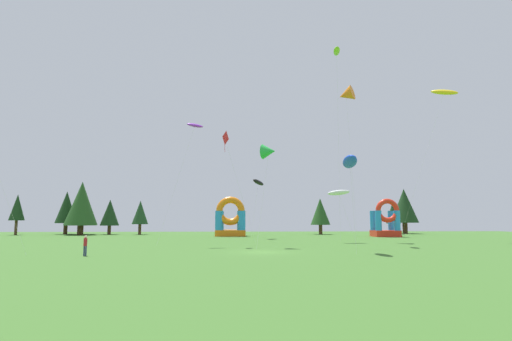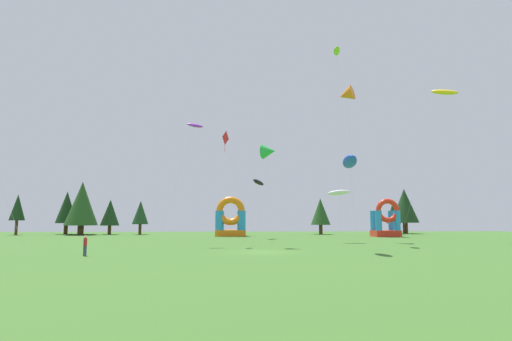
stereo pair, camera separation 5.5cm
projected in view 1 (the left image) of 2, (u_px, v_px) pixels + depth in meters
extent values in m
plane|color=#3D6B28|center=(263.00, 252.00, 36.11)|extent=(120.00, 120.00, 0.00)
ellipsoid|color=purple|center=(195.00, 125.00, 47.57)|extent=(2.00, 1.22, 0.77)
cylinder|color=silver|center=(176.00, 184.00, 46.17)|extent=(3.80, 1.07, 13.43)
ellipsoid|color=#8CD826|center=(337.00, 51.00, 53.18)|extent=(1.41, 2.43, 0.85)
cylinder|color=silver|center=(339.00, 147.00, 53.78)|extent=(0.97, 3.98, 24.05)
pyramid|color=red|center=(224.00, 139.00, 46.61)|extent=(0.76, 1.17, 1.17)
cylinder|color=red|center=(225.00, 145.00, 46.49)|extent=(0.04, 0.04, 1.48)
cylinder|color=silver|center=(241.00, 192.00, 46.64)|extent=(3.58, 1.31, 11.74)
ellipsoid|color=black|center=(258.00, 182.00, 63.40)|extent=(2.60, 3.32, 1.43)
cylinder|color=silver|center=(255.00, 210.00, 61.75)|extent=(1.23, 2.30, 8.38)
ellipsoid|color=yellow|center=(444.00, 92.00, 57.97)|extent=(3.74, 2.80, 1.55)
cylinder|color=silver|center=(422.00, 166.00, 58.09)|extent=(5.95, 2.94, 20.30)
ellipsoid|color=white|center=(339.00, 193.00, 52.20)|extent=(2.89, 1.14, 1.09)
cylinder|color=silver|center=(347.00, 217.00, 51.90)|extent=(2.05, 0.02, 6.13)
cone|color=orange|center=(346.00, 95.00, 58.40)|extent=(3.11, 3.03, 2.51)
cylinder|color=silver|center=(352.00, 168.00, 58.89)|extent=(1.99, 3.24, 20.09)
ellipsoid|color=blue|center=(350.00, 162.00, 37.11)|extent=(1.57, 3.40, 1.55)
cylinder|color=silver|center=(353.00, 206.00, 35.76)|extent=(0.16, 1.80, 7.90)
cone|color=green|center=(269.00, 151.00, 44.82)|extent=(2.02, 2.08, 1.61)
cylinder|color=silver|center=(263.00, 198.00, 42.70)|extent=(1.51, 3.04, 10.05)
cylinder|color=navy|center=(84.00, 251.00, 32.61)|extent=(0.13, 0.13, 0.77)
cylinder|color=navy|center=(86.00, 251.00, 32.58)|extent=(0.13, 0.13, 0.77)
cylinder|color=#B21E26|center=(85.00, 242.00, 32.67)|extent=(0.33, 0.33, 0.61)
sphere|color=beige|center=(86.00, 237.00, 32.72)|extent=(0.21, 0.21, 0.21)
cube|color=orange|center=(230.00, 233.00, 71.05)|extent=(5.04, 4.89, 1.01)
cylinder|color=#268CD8|center=(219.00, 221.00, 69.44)|extent=(1.37, 1.37, 3.18)
cylinder|color=#268CD8|center=(241.00, 221.00, 69.65)|extent=(1.37, 1.37, 3.18)
cylinder|color=#268CD8|center=(220.00, 220.00, 72.93)|extent=(1.37, 1.37, 3.18)
cylinder|color=#268CD8|center=(241.00, 220.00, 73.13)|extent=(1.37, 1.37, 3.18)
torus|color=orange|center=(230.00, 211.00, 69.73)|extent=(4.76, 1.09, 4.76)
cube|color=red|center=(385.00, 233.00, 68.44)|extent=(4.06, 3.59, 1.01)
cylinder|color=#268CD8|center=(378.00, 221.00, 67.31)|extent=(1.01, 1.01, 3.20)
cylinder|color=#268CD8|center=(397.00, 221.00, 67.48)|extent=(1.01, 1.01, 3.20)
cylinder|color=#268CD8|center=(373.00, 220.00, 69.88)|extent=(1.01, 1.01, 3.20)
cylinder|color=#268CD8|center=(391.00, 220.00, 70.05)|extent=(1.01, 1.01, 3.20)
torus|color=red|center=(387.00, 211.00, 67.58)|extent=(3.85, 0.81, 3.85)
cylinder|color=#4C331E|center=(16.00, 228.00, 75.82)|extent=(0.48, 0.48, 2.60)
cone|color=#193819|center=(17.00, 207.00, 76.24)|extent=(2.69, 2.69, 4.74)
cylinder|color=#4C331E|center=(65.00, 229.00, 79.72)|extent=(0.71, 0.71, 2.08)
cone|color=#193819|center=(67.00, 207.00, 80.18)|extent=(3.97, 3.97, 6.05)
cylinder|color=#4C331E|center=(80.00, 228.00, 78.41)|extent=(0.96, 0.96, 2.50)
cone|color=#234C1E|center=(82.00, 201.00, 78.98)|extent=(5.33, 5.33, 7.40)
cylinder|color=#4C331E|center=(80.00, 230.00, 75.03)|extent=(1.04, 1.04, 1.73)
cone|color=#234C1E|center=(82.00, 204.00, 75.58)|extent=(5.79, 5.79, 7.66)
cylinder|color=#4C331E|center=(109.00, 230.00, 77.67)|extent=(0.62, 0.62, 1.66)
cone|color=#193819|center=(110.00, 212.00, 78.04)|extent=(3.46, 3.46, 4.83)
cylinder|color=#4C331E|center=(140.00, 229.00, 77.43)|extent=(0.54, 0.54, 1.91)
cone|color=#1E4221|center=(140.00, 212.00, 77.79)|extent=(2.97, 2.97, 4.35)
cylinder|color=#4C331E|center=(321.00, 230.00, 78.43)|extent=(0.66, 0.66, 1.78)
cone|color=#234C1E|center=(320.00, 212.00, 78.82)|extent=(3.67, 3.67, 4.94)
cylinder|color=#4C331E|center=(394.00, 229.00, 77.47)|extent=(0.47, 0.47, 2.03)
cone|color=#193819|center=(393.00, 212.00, 77.83)|extent=(2.63, 2.63, 4.12)
cylinder|color=#4C331E|center=(405.00, 228.00, 82.62)|extent=(0.96, 0.96, 2.14)
cone|color=#193819|center=(404.00, 206.00, 83.13)|extent=(5.32, 5.32, 6.70)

